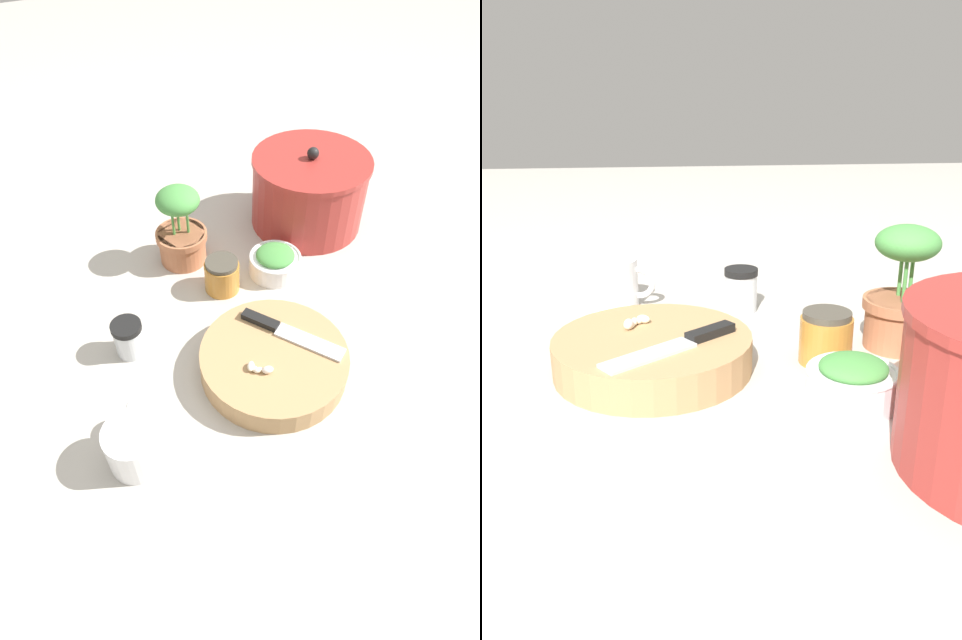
% 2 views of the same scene
% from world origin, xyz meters
% --- Properties ---
extents(ground_plane, '(5.00, 5.00, 0.00)m').
position_xyz_m(ground_plane, '(0.00, 0.00, 0.00)').
color(ground_plane, '#B2ADA3').
extents(cutting_board, '(0.29, 0.29, 0.05)m').
position_xyz_m(cutting_board, '(-0.00, -0.11, 0.03)').
color(cutting_board, tan).
rests_on(cutting_board, ground_plane).
extents(chef_knife, '(0.15, 0.19, 0.01)m').
position_xyz_m(chef_knife, '(0.04, -0.07, 0.06)').
color(chef_knife, black).
rests_on(chef_knife, cutting_board).
extents(garlic_cloves, '(0.05, 0.04, 0.02)m').
position_xyz_m(garlic_cloves, '(-0.04, -0.14, 0.06)').
color(garlic_cloves, silver).
rests_on(garlic_cloves, cutting_board).
extents(herb_bowl, '(0.12, 0.12, 0.06)m').
position_xyz_m(herb_bowl, '(0.13, 0.14, 0.03)').
color(herb_bowl, white).
rests_on(herb_bowl, ground_plane).
extents(spice_jar, '(0.06, 0.06, 0.08)m').
position_xyz_m(spice_jar, '(-0.24, 0.05, 0.04)').
color(spice_jar, silver).
rests_on(spice_jar, ground_plane).
extents(coffee_mug, '(0.10, 0.13, 0.09)m').
position_xyz_m(coffee_mug, '(-0.30, -0.18, 0.04)').
color(coffee_mug, white).
rests_on(coffee_mug, ground_plane).
extents(honey_jar, '(0.08, 0.08, 0.08)m').
position_xyz_m(honey_jar, '(0.00, 0.14, 0.04)').
color(honey_jar, '#BC7A2D').
rests_on(honey_jar, ground_plane).
extents(potted_herb, '(0.12, 0.12, 0.19)m').
position_xyz_m(potted_herb, '(-0.05, 0.28, 0.08)').
color(potted_herb, '#B26B47').
rests_on(potted_herb, ground_plane).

